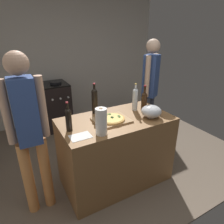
{
  "coord_description": "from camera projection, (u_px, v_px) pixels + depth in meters",
  "views": [
    {
      "loc": [
        -1.14,
        -1.16,
        1.87
      ],
      "look_at": [
        -0.07,
        0.75,
        0.94
      ],
      "focal_mm": 31.5,
      "sensor_mm": 36.0,
      "label": 1
    }
  ],
  "objects": [
    {
      "name": "ground_plane",
      "position": [
        96.0,
        148.0,
        3.35
      ],
      "size": [
        4.25,
        3.51,
        0.02
      ],
      "primitive_type": "cube",
      "color": "#6B5B4C"
    },
    {
      "name": "wine_bottle_clear",
      "position": [
        95.0,
        100.0,
        2.42
      ],
      "size": [
        0.07,
        0.07,
        0.38
      ],
      "color": "black",
      "rests_on": "counter"
    },
    {
      "name": "kitchen_wall_rear",
      "position": [
        63.0,
        59.0,
        4.05
      ],
      "size": [
        4.25,
        0.1,
        2.6
      ],
      "primitive_type": "cube",
      "color": "#BCB7AD",
      "rests_on": "ground_plane"
    },
    {
      "name": "wine_bottle_amber",
      "position": [
        144.0,
        100.0,
        2.51
      ],
      "size": [
        0.07,
        0.07,
        0.33
      ],
      "color": "#331E0F",
      "rests_on": "counter"
    },
    {
      "name": "wine_bottle_dark",
      "position": [
        135.0,
        98.0,
        2.51
      ],
      "size": [
        0.07,
        0.07,
        0.36
      ],
      "color": "silver",
      "rests_on": "counter"
    },
    {
      "name": "recipe_sheet",
      "position": [
        81.0,
        136.0,
        1.93
      ],
      "size": [
        0.21,
        0.15,
        0.0
      ],
      "primitive_type": "cube",
      "rotation": [
        0.0,
        0.0,
        0.0
      ],
      "color": "white",
      "rests_on": "counter"
    },
    {
      "name": "stove",
      "position": [
        54.0,
        106.0,
        3.89
      ],
      "size": [
        0.58,
        0.61,
        0.95
      ],
      "color": "black",
      "rests_on": "ground_plane"
    },
    {
      "name": "wine_bottle_green",
      "position": [
        68.0,
        119.0,
        2.0
      ],
      "size": [
        0.06,
        0.06,
        0.32
      ],
      "color": "black",
      "rests_on": "counter"
    },
    {
      "name": "pizza",
      "position": [
        111.0,
        119.0,
        2.25
      ],
      "size": [
        0.31,
        0.31,
        0.03
      ],
      "color": "tan",
      "rests_on": "cutting_board"
    },
    {
      "name": "counter",
      "position": [
        116.0,
        151.0,
        2.49
      ],
      "size": [
        1.33,
        0.72,
        0.89
      ],
      "primitive_type": "cube",
      "color": "olive",
      "rests_on": "ground_plane"
    },
    {
      "name": "cutting_board",
      "position": [
        111.0,
        120.0,
        2.26
      ],
      "size": [
        0.4,
        0.32,
        0.02
      ],
      "primitive_type": "cube",
      "color": "tan",
      "rests_on": "counter"
    },
    {
      "name": "person_in_red",
      "position": [
        150.0,
        87.0,
        3.13
      ],
      "size": [
        0.34,
        0.28,
        1.74
      ],
      "color": "#383D4C",
      "rests_on": "ground_plane"
    },
    {
      "name": "person_in_stripes",
      "position": [
        29.0,
        129.0,
        1.87
      ],
      "size": [
        0.38,
        0.21,
        1.71
      ],
      "color": "#D88C4C",
      "rests_on": "ground_plane"
    },
    {
      "name": "paper_towel_roll",
      "position": [
        101.0,
        122.0,
        1.93
      ],
      "size": [
        0.12,
        0.12,
        0.28
      ],
      "color": "white",
      "rests_on": "counter"
    },
    {
      "name": "mixing_bowl",
      "position": [
        151.0,
        111.0,
        2.33
      ],
      "size": [
        0.24,
        0.24,
        0.15
      ],
      "color": "#B2B2B7",
      "rests_on": "counter"
    }
  ]
}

